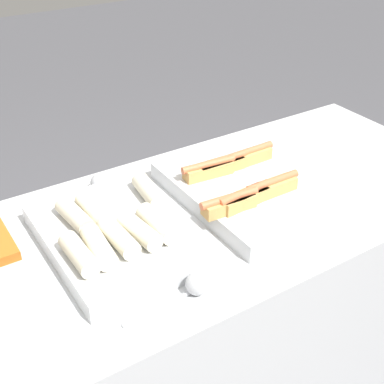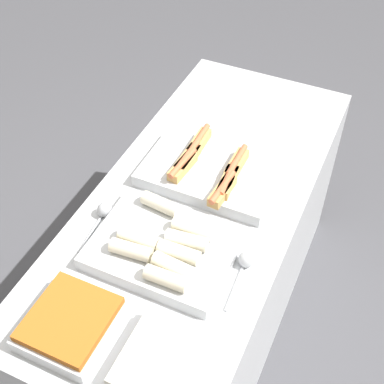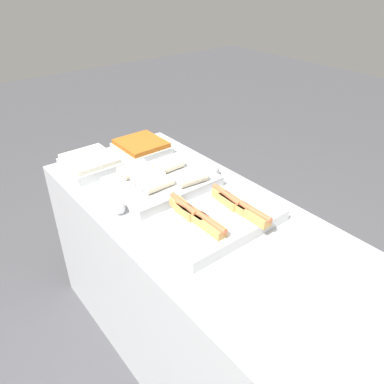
{
  "view_description": "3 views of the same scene",
  "coord_description": "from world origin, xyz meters",
  "px_view_note": "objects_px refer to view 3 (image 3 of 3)",
  "views": [
    {
      "loc": [
        -0.72,
        -1.02,
        1.7
      ],
      "look_at": [
        -0.07,
        0.0,
        0.94
      ],
      "focal_mm": 50.0,
      "sensor_mm": 36.0,
      "label": 1
    },
    {
      "loc": [
        -1.24,
        -0.53,
        2.25
      ],
      "look_at": [
        -0.07,
        0.0,
        0.94
      ],
      "focal_mm": 50.0,
      "sensor_mm": 36.0,
      "label": 2
    },
    {
      "loc": [
        0.96,
        -0.82,
        1.75
      ],
      "look_at": [
        -0.07,
        0.0,
        0.94
      ],
      "focal_mm": 35.0,
      "sensor_mm": 36.0,
      "label": 3
    }
  ],
  "objects_px": {
    "tray_hotdogs": "(217,218)",
    "serving_spoon_near": "(118,208)",
    "tray_side_front": "(90,164)",
    "serving_spoon_far": "(212,170)",
    "tray_side_back": "(141,148)",
    "tray_wraps": "(161,180)"
  },
  "relations": [
    {
      "from": "tray_hotdogs",
      "to": "tray_wraps",
      "type": "xyz_separation_m",
      "value": [
        -0.39,
        -0.0,
        0.0
      ]
    },
    {
      "from": "tray_wraps",
      "to": "tray_hotdogs",
      "type": "bearing_deg",
      "value": 0.69
    },
    {
      "from": "serving_spoon_near",
      "to": "tray_wraps",
      "type": "bearing_deg",
      "value": 103.46
    },
    {
      "from": "tray_hotdogs",
      "to": "tray_side_front",
      "type": "bearing_deg",
      "value": -166.02
    },
    {
      "from": "serving_spoon_far",
      "to": "tray_side_back",
      "type": "bearing_deg",
      "value": -160.73
    },
    {
      "from": "tray_side_back",
      "to": "serving_spoon_far",
      "type": "distance_m",
      "value": 0.44
    },
    {
      "from": "tray_wraps",
      "to": "serving_spoon_near",
      "type": "height_order",
      "value": "tray_wraps"
    },
    {
      "from": "serving_spoon_near",
      "to": "serving_spoon_far",
      "type": "height_order",
      "value": "same"
    },
    {
      "from": "tray_side_front",
      "to": "tray_side_back",
      "type": "distance_m",
      "value": 0.3
    },
    {
      "from": "tray_side_front",
      "to": "tray_side_back",
      "type": "bearing_deg",
      "value": 90.0
    },
    {
      "from": "tray_hotdogs",
      "to": "tray_side_back",
      "type": "relative_size",
      "value": 1.89
    },
    {
      "from": "tray_hotdogs",
      "to": "serving_spoon_near",
      "type": "relative_size",
      "value": 2.28
    },
    {
      "from": "tray_hotdogs",
      "to": "serving_spoon_near",
      "type": "bearing_deg",
      "value": -141.13
    },
    {
      "from": "tray_wraps",
      "to": "serving_spoon_near",
      "type": "bearing_deg",
      "value": -76.54
    },
    {
      "from": "tray_hotdogs",
      "to": "tray_side_back",
      "type": "height_order",
      "value": "tray_hotdogs"
    },
    {
      "from": "tray_side_back",
      "to": "serving_spoon_far",
      "type": "bearing_deg",
      "value": 19.27
    },
    {
      "from": "tray_side_front",
      "to": "serving_spoon_far",
      "type": "relative_size",
      "value": 1.24
    },
    {
      "from": "tray_side_front",
      "to": "serving_spoon_near",
      "type": "xyz_separation_m",
      "value": [
        0.42,
        -0.08,
        -0.01
      ]
    },
    {
      "from": "tray_wraps",
      "to": "serving_spoon_near",
      "type": "xyz_separation_m",
      "value": [
        0.06,
        -0.26,
        -0.01
      ]
    },
    {
      "from": "tray_hotdogs",
      "to": "serving_spoon_near",
      "type": "xyz_separation_m",
      "value": [
        -0.32,
        -0.26,
        -0.01
      ]
    },
    {
      "from": "tray_side_back",
      "to": "serving_spoon_near",
      "type": "distance_m",
      "value": 0.56
    },
    {
      "from": "tray_hotdogs",
      "to": "serving_spoon_far",
      "type": "relative_size",
      "value": 2.34
    }
  ]
}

